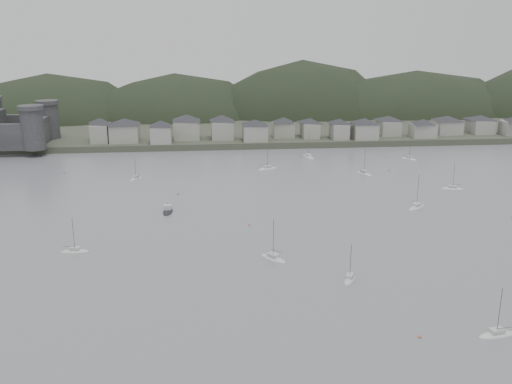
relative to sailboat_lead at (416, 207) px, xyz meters
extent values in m
plane|color=slate|center=(-51.46, -72.27, -0.17)|extent=(900.00, 900.00, 0.00)
cube|color=#383D2D|center=(-51.46, 222.73, 1.33)|extent=(900.00, 250.00, 3.00)
ellipsoid|color=black|center=(-162.32, 199.67, -10.31)|extent=(138.98, 92.48, 81.13)
ellipsoid|color=black|center=(-83.75, 200.59, -10.14)|extent=(132.08, 90.41, 79.74)
ellipsoid|color=black|center=(-0.81, 200.66, -12.85)|extent=(133.88, 88.37, 101.41)
ellipsoid|color=black|center=(74.49, 195.64, -10.49)|extent=(165.81, 81.78, 82.55)
cylinder|color=#2C2D2F|center=(-143.46, 93.73, 11.83)|extent=(10.00, 10.00, 18.00)
cylinder|color=#2C2D2F|center=(-143.46, 121.73, 11.33)|extent=(10.00, 10.00, 17.00)
cube|color=#2C2D2F|center=(-143.46, 107.73, 8.83)|extent=(3.50, 30.00, 12.00)
cube|color=gray|center=(-116.46, 109.69, 7.12)|extent=(8.34, 12.91, 8.59)
pyramid|color=#28282D|center=(-116.46, 109.69, 12.92)|extent=(15.78, 15.78, 3.01)
cube|color=gray|center=(-104.78, 109.05, 7.01)|extent=(13.68, 13.35, 8.36)
pyramid|color=#28282D|center=(-104.78, 109.05, 12.65)|extent=(20.07, 20.07, 2.93)
cube|color=#99978F|center=(-87.03, 103.74, 6.87)|extent=(9.78, 10.20, 8.08)
pyramid|color=#28282D|center=(-87.03, 103.74, 12.32)|extent=(14.83, 14.83, 2.83)
cube|color=gray|center=(-74.97, 113.37, 7.37)|extent=(12.59, 13.33, 9.09)
pyramid|color=#28282D|center=(-74.97, 113.37, 13.51)|extent=(19.24, 19.24, 3.18)
cube|color=#99978F|center=(-57.20, 111.83, 7.26)|extent=(10.74, 12.17, 8.87)
pyramid|color=#28282D|center=(-57.20, 111.83, 13.25)|extent=(17.01, 17.01, 3.10)
cube|color=gray|center=(-41.53, 105.26, 6.67)|extent=(11.63, 12.09, 7.69)
pyramid|color=#28282D|center=(-41.53, 105.26, 11.86)|extent=(17.61, 17.61, 2.69)
cube|color=gray|center=(-26.20, 113.92, 6.55)|extent=(10.37, 9.35, 7.44)
pyramid|color=#28282D|center=(-26.20, 113.92, 11.57)|extent=(14.65, 14.65, 2.60)
cube|color=gray|center=(-12.83, 111.52, 6.44)|extent=(8.24, 12.20, 7.22)
pyramid|color=#28282D|center=(-12.83, 111.52, 11.31)|extent=(15.17, 15.17, 2.53)
cube|color=#99978F|center=(1.04, 106.28, 6.56)|extent=(8.06, 10.91, 7.46)
pyramid|color=#28282D|center=(1.04, 106.28, 11.59)|extent=(14.08, 14.08, 2.61)
cube|color=gray|center=(13.36, 104.79, 6.66)|extent=(11.73, 11.78, 7.66)
pyramid|color=#28282D|center=(13.36, 104.79, 11.83)|extent=(17.46, 17.46, 2.68)
cube|color=#99978F|center=(29.18, 114.64, 6.49)|extent=(10.19, 13.02, 7.33)
pyramid|color=#28282D|center=(29.18, 114.64, 11.44)|extent=(17.23, 17.23, 2.57)
cube|color=#99978F|center=(44.09, 105.79, 6.26)|extent=(11.70, 9.81, 6.88)
pyramid|color=#28282D|center=(44.09, 105.79, 10.91)|extent=(15.97, 15.97, 2.41)
cube|color=#99978F|center=(60.94, 114.63, 6.33)|extent=(12.83, 12.48, 7.00)
pyramid|color=#28282D|center=(60.94, 114.63, 11.05)|extent=(18.79, 18.79, 2.45)
cube|color=#99978F|center=(79.27, 115.15, 6.31)|extent=(11.07, 13.50, 6.97)
pyramid|color=#28282D|center=(79.27, 115.15, 11.02)|extent=(18.25, 18.25, 2.44)
ellipsoid|color=silver|center=(0.00, 0.00, -0.12)|extent=(8.48, 7.86, 1.76)
cube|color=#BAB9B5|center=(0.00, 0.00, 1.05)|extent=(3.59, 3.47, 0.70)
cylinder|color=#3F3F42|center=(0.00, 0.00, 5.51)|extent=(0.12, 0.12, 10.97)
cylinder|color=#3F3F42|center=(-1.20, 1.03, 1.60)|extent=(3.06, 2.66, 0.10)
ellipsoid|color=silver|center=(-20.07, 77.73, -0.12)|extent=(5.40, 9.77, 1.86)
cube|color=#BAB9B5|center=(-20.07, 77.73, 1.11)|extent=(2.86, 3.69, 0.70)
cylinder|color=#3F3F42|center=(-20.07, 77.73, 5.85)|extent=(0.12, 0.12, 11.64)
cylinder|color=#3F3F42|center=(-19.61, 79.34, 1.66)|extent=(1.23, 4.06, 0.10)
ellipsoid|color=silver|center=(21.14, 19.95, -0.12)|extent=(8.27, 4.42, 1.58)
cube|color=#BAB9B5|center=(21.14, 19.95, 0.97)|extent=(3.11, 2.37, 0.70)
cylinder|color=#3F3F42|center=(21.14, 19.95, 4.96)|extent=(0.12, 0.12, 9.87)
cylinder|color=#3F3F42|center=(22.51, 20.31, 1.52)|extent=(3.46, 0.99, 0.10)
ellipsoid|color=silver|center=(-35.52, -50.72, -0.12)|extent=(5.01, 6.90, 1.34)
cube|color=#BAB9B5|center=(-35.52, -50.72, 0.85)|extent=(2.39, 2.75, 0.70)
cylinder|color=#3F3F42|center=(-35.52, -50.72, 4.20)|extent=(0.12, 0.12, 8.35)
cylinder|color=#3F3F42|center=(-34.96, -51.79, 1.40)|extent=(1.49, 2.70, 0.10)
ellipsoid|color=silver|center=(-51.23, -37.12, -0.12)|extent=(7.17, 7.86, 1.62)
cube|color=#BAB9B5|center=(-51.23, -37.12, 0.99)|extent=(3.18, 3.31, 0.70)
cylinder|color=#3F3F42|center=(-51.23, -37.12, 5.08)|extent=(0.12, 0.12, 10.10)
cylinder|color=#3F3F42|center=(-50.29, -36.01, 1.54)|extent=(2.41, 2.85, 0.10)
ellipsoid|color=silver|center=(23.76, 69.43, -0.12)|extent=(6.61, 7.55, 1.53)
cube|color=#BAB9B5|center=(23.76, 69.43, 0.94)|extent=(2.97, 3.15, 0.70)
cylinder|color=#3F3F42|center=(23.76, 69.43, 4.81)|extent=(0.12, 0.12, 9.56)
cylinder|color=#3F3F42|center=(22.92, 68.34, 1.49)|extent=(2.18, 2.79, 0.10)
ellipsoid|color=silver|center=(-101.01, -27.40, -0.12)|extent=(7.27, 2.55, 1.44)
cube|color=#BAB9B5|center=(-101.01, -27.40, 0.90)|extent=(2.57, 1.67, 0.70)
cylinder|color=#3F3F42|center=(-101.01, -27.40, 4.52)|extent=(0.12, 0.12, 8.99)
cylinder|color=#3F3F42|center=(-102.30, -27.45, 1.45)|extent=(3.24, 0.21, 0.10)
ellipsoid|color=silver|center=(-93.36, 46.04, -0.12)|extent=(5.57, 6.72, 1.34)
cube|color=#BAB9B5|center=(-93.36, 46.04, 0.85)|extent=(2.54, 2.76, 0.70)
cylinder|color=#3F3F42|center=(-93.36, 46.04, 4.21)|extent=(0.12, 0.12, 8.36)
cylinder|color=#3F3F42|center=(-92.68, 45.05, 1.40)|extent=(1.79, 2.53, 0.10)
ellipsoid|color=silver|center=(-41.14, 57.11, -0.12)|extent=(9.12, 6.08, 1.75)
cube|color=#BAB9B5|center=(-41.14, 57.11, 1.05)|extent=(3.57, 2.99, 0.70)
cylinder|color=#3F3F42|center=(-41.14, 57.11, 5.49)|extent=(0.12, 0.12, 10.92)
cylinder|color=#3F3F42|center=(-42.58, 57.75, 1.60)|extent=(3.64, 1.67, 0.10)
ellipsoid|color=silver|center=(-14.92, -77.19, -0.12)|extent=(7.77, 3.49, 1.50)
cube|color=#BAB9B5|center=(-14.92, -77.19, 0.93)|extent=(2.84, 2.02, 0.70)
cylinder|color=#3F3F42|center=(-14.92, -77.19, 4.71)|extent=(0.12, 0.12, 9.37)
cylinder|color=#3F3F42|center=(-13.58, -77.39, 1.48)|extent=(3.35, 0.60, 0.10)
ellipsoid|color=silver|center=(-4.00, 45.00, -0.12)|extent=(6.12, 8.55, 1.65)
cube|color=#BAB9B5|center=(-4.00, 45.00, 1.00)|extent=(2.94, 3.40, 0.70)
cylinder|color=#3F3F42|center=(-4.00, 45.00, 5.19)|extent=(0.12, 0.12, 10.32)
cylinder|color=#3F3F42|center=(-4.68, 43.67, 1.55)|extent=(1.79, 3.35, 0.10)
ellipsoid|color=black|center=(-79.09, 3.81, -0.12)|extent=(3.57, 8.29, 1.78)
cube|color=#BAB9B5|center=(-79.09, 3.81, 1.42)|extent=(2.45, 2.60, 1.40)
cylinder|color=#3F3F42|center=(-79.09, 3.81, 2.32)|extent=(0.10, 0.10, 1.20)
sphere|color=#CC6444|center=(-122.91, 58.32, -0.02)|extent=(0.70, 0.70, 0.70)
sphere|color=#CC6444|center=(-54.90, -11.37, -0.02)|extent=(0.70, 0.70, 0.70)
sphere|color=#CC6444|center=(7.90, 49.52, -0.02)|extent=(0.70, 0.70, 0.70)
sphere|color=#CC6444|center=(-76.65, 23.13, -0.02)|extent=(0.70, 0.70, 0.70)
sphere|color=#CC6444|center=(25.10, -12.68, -0.02)|extent=(0.70, 0.70, 0.70)
sphere|color=#CC6444|center=(-29.26, -76.36, -0.02)|extent=(0.70, 0.70, 0.70)
camera|label=1|loc=(-68.39, -163.50, 53.54)|focal=38.97mm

